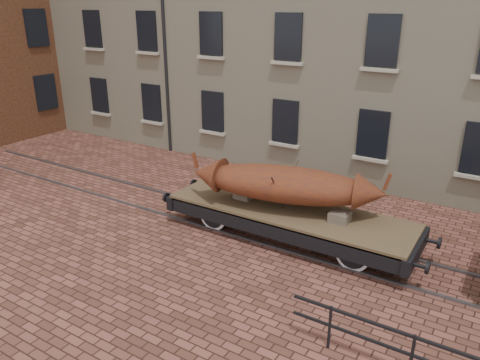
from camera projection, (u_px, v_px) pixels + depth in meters
The scene contains 4 objects.
ground at pixel (282, 237), 14.04m from camera, with size 90.00×90.00×0.00m, color #4D2A20.
rail_track at pixel (282, 236), 14.03m from camera, with size 30.00×1.52×0.06m.
flatcar_wagon at pixel (289, 215), 13.68m from camera, with size 8.18×2.22×1.23m.
iron_boat at pixel (285, 184), 13.42m from camera, with size 5.74×2.69×1.42m.
Camera 1 is at (5.56, -11.28, 6.60)m, focal length 35.00 mm.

